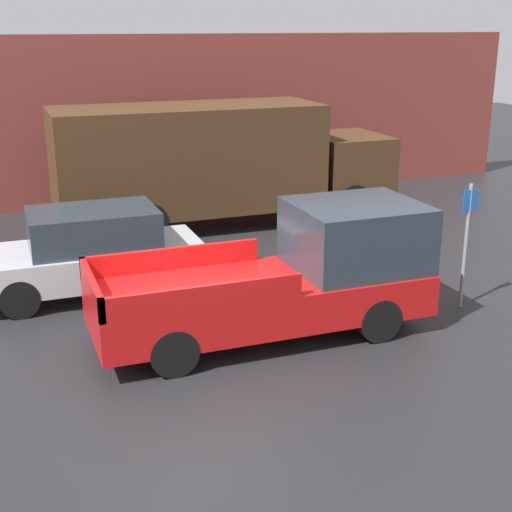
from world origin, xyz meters
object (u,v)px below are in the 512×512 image
object	(u,v)px
delivery_truck	(214,160)
car	(90,252)
pickup_truck	(292,276)
parking_sign	(466,239)

from	to	relation	value
delivery_truck	car	bearing A→B (deg)	-133.46
pickup_truck	parking_sign	distance (m)	3.45
car	delivery_truck	bearing A→B (deg)	46.54
delivery_truck	parking_sign	distance (m)	7.71
delivery_truck	parking_sign	xyz separation A→B (m)	(2.60, -7.25, -0.38)
pickup_truck	car	size ratio (longest dim) A/B	1.29
car	delivery_truck	xyz separation A→B (m)	(3.83, 4.04, 0.87)
pickup_truck	delivery_truck	xyz separation A→B (m)	(0.83, 7.10, 0.71)
car	delivery_truck	world-z (taller)	delivery_truck
car	parking_sign	xyz separation A→B (m)	(6.43, -3.20, 0.48)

